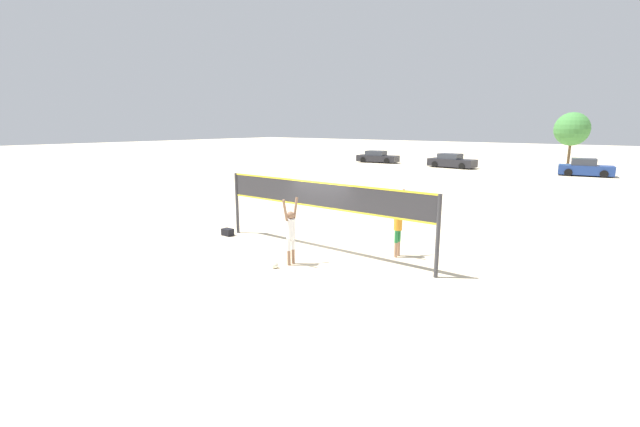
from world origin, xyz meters
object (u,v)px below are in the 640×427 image
parked_car_mid (377,157)px  tree_left_cluster (572,129)px  volleyball_net (320,201)px  gear_bag (228,232)px  volleyball (275,265)px  parked_car_near (452,161)px  player_spiker (291,230)px  player_blocker (398,222)px  parked_car_far (585,168)px

parked_car_mid → tree_left_cluster: bearing=11.0°
volleyball_net → parked_car_mid: bearing=117.3°
parked_car_mid → gear_bag: bearing=-76.7°
volleyball → gear_bag: (-4.29, 1.74, 0.03)m
volleyball_net → tree_left_cluster: size_ratio=1.55×
gear_bag → parked_car_near: 32.73m
player_spiker → tree_left_cluster: size_ratio=0.38×
gear_bag → parked_car_mid: parked_car_mid is taller
player_blocker → gear_bag: size_ratio=5.00×
player_blocker → volleyball: (-2.43, -3.42, -1.10)m
player_spiker → parked_car_near: size_ratio=0.44×
parked_car_near → parked_car_far: bearing=4.5°
tree_left_cluster → parked_car_mid: bearing=-161.6°
player_spiker → gear_bag: player_spiker is taller
player_spiker → player_blocker: (2.28, 2.82, 0.08)m
player_blocker → parked_car_far: bearing=176.5°
volleyball_net → gear_bag: 4.62m
parked_car_far → tree_left_cluster: bearing=99.3°
player_blocker → parked_car_mid: player_blocker is taller
volleyball → parked_car_near: size_ratio=0.04×
parked_car_near → parked_car_mid: parked_car_near is taller
volleyball → parked_car_far: bearing=82.9°
gear_bag → tree_left_cluster: (6.28, 39.49, 3.80)m
volleyball_net → parked_car_near: bearing=103.4°
player_blocker → volleyball: 4.33m
parked_car_far → gear_bag: bearing=-113.9°
player_spiker → parked_car_near: bearing=13.0°
volleyball → gear_bag: gear_bag is taller
player_spiker → parked_car_mid: 38.36m
volleyball → gear_bag: size_ratio=0.47×
player_blocker → volleyball: player_blocker is taller
volleyball_net → parked_car_near: 32.90m
player_blocker → gear_bag: (-6.72, -1.67, -1.07)m
gear_bag → parked_car_mid: bearing=110.7°
volleyball_net → parked_car_far: volleyball_net is taller
parked_car_near → player_blocker: bearing=-67.7°
volleyball_net → player_spiker: volleyball_net is taller
player_spiker → player_blocker: size_ratio=0.94×
volleyball_net → parked_car_near: size_ratio=1.78×
volleyball → player_blocker: bearing=54.6°
player_spiker → volleyball: size_ratio=10.14×
parked_car_mid → tree_left_cluster: 20.14m
player_spiker → parked_car_mid: (-17.01, 34.38, -0.51)m
gear_bag → tree_left_cluster: tree_left_cluster is taller
tree_left_cluster → gear_bag: bearing=-99.0°
volleyball → parked_car_mid: parked_car_mid is taller
parked_car_near → tree_left_cluster: size_ratio=0.87×
parked_car_far → player_blocker: bearing=-102.6°
gear_bag → volleyball_net: bearing=7.5°
player_spiker → parked_car_near: 34.59m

